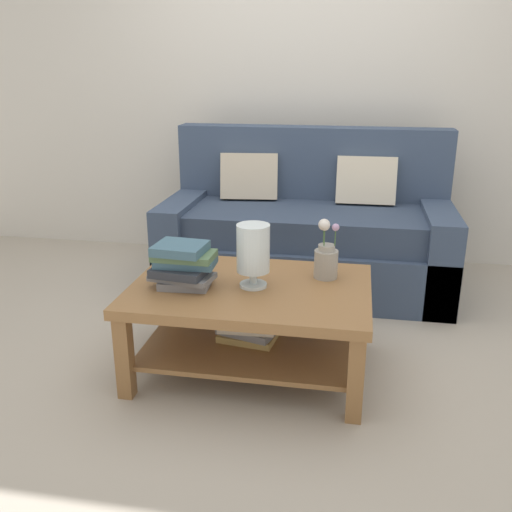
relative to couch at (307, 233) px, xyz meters
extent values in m
plane|color=#ADA393|center=(-0.13, -0.95, -0.36)|extent=(10.00, 10.00, 0.00)
cube|color=beige|center=(-0.13, 0.70, 0.99)|extent=(6.40, 0.12, 2.70)
cube|color=#384760|center=(0.00, -0.07, -0.18)|extent=(1.92, 0.90, 0.36)
cube|color=#324057|center=(0.00, -0.10, 0.10)|extent=(1.68, 0.74, 0.20)
cube|color=#384760|center=(0.00, 0.28, 0.35)|extent=(1.92, 0.20, 0.70)
cube|color=#384760|center=(-0.86, -0.07, -0.06)|extent=(0.20, 0.90, 0.60)
cube|color=#384760|center=(0.86, -0.07, -0.06)|extent=(0.20, 0.90, 0.60)
cube|color=beige|center=(-0.43, 0.14, 0.36)|extent=(0.42, 0.23, 0.34)
cube|color=beige|center=(0.38, 0.14, 0.36)|extent=(0.40, 0.19, 0.34)
cube|color=olive|center=(-0.16, -1.24, 0.07)|extent=(1.15, 0.80, 0.05)
cube|color=olive|center=(-0.68, -1.59, -0.16)|extent=(0.07, 0.07, 0.41)
cube|color=olive|center=(0.36, -1.59, -0.16)|extent=(0.07, 0.07, 0.41)
cube|color=olive|center=(-0.68, -0.89, -0.16)|extent=(0.07, 0.07, 0.41)
cube|color=olive|center=(0.36, -0.89, -0.16)|extent=(0.07, 0.07, 0.41)
cube|color=olive|center=(-0.16, -1.24, -0.22)|extent=(1.03, 0.68, 0.02)
cube|color=tan|center=(-0.18, -1.21, -0.19)|extent=(0.31, 0.24, 0.03)
cube|color=slate|center=(-0.18, -1.20, -0.16)|extent=(0.32, 0.27, 0.04)
cube|color=beige|center=(-0.18, -1.22, -0.12)|extent=(0.29, 0.21, 0.03)
cube|color=slate|center=(-0.47, -1.30, 0.11)|extent=(0.25, 0.20, 0.04)
cube|color=slate|center=(-0.48, -1.31, 0.14)|extent=(0.32, 0.21, 0.03)
cube|color=#2D333D|center=(-0.49, -1.32, 0.18)|extent=(0.27, 0.22, 0.04)
cube|color=#3D6075|center=(-0.46, -1.29, 0.21)|extent=(0.29, 0.17, 0.04)
cube|color=#51704C|center=(-0.47, -1.30, 0.25)|extent=(0.29, 0.18, 0.03)
cube|color=#3D6075|center=(-0.48, -1.30, 0.28)|extent=(0.25, 0.22, 0.04)
cylinder|color=silver|center=(-0.14, -1.25, 0.10)|extent=(0.13, 0.13, 0.02)
cylinder|color=silver|center=(-0.14, -1.25, 0.14)|extent=(0.04, 0.04, 0.06)
cylinder|color=silver|center=(-0.14, -1.25, 0.29)|extent=(0.16, 0.16, 0.23)
sphere|color=#3D6075|center=(-0.17, -1.25, 0.23)|extent=(0.05, 0.05, 0.05)
sphere|color=slate|center=(-0.12, -1.24, 0.23)|extent=(0.05, 0.05, 0.05)
cylinder|color=#9E998E|center=(0.19, -1.07, 0.16)|extent=(0.12, 0.12, 0.14)
cylinder|color=#9E998E|center=(0.19, -1.07, 0.25)|extent=(0.08, 0.08, 0.03)
cylinder|color=#426638|center=(0.23, -1.07, 0.31)|extent=(0.01, 0.01, 0.08)
sphere|color=#B28CB7|center=(0.23, -1.07, 0.36)|extent=(0.04, 0.04, 0.04)
cylinder|color=#426638|center=(0.17, -1.03, 0.30)|extent=(0.01, 0.01, 0.08)
sphere|color=silver|center=(0.17, -1.03, 0.36)|extent=(0.06, 0.06, 0.06)
cylinder|color=#426638|center=(0.18, -1.08, 0.31)|extent=(0.01, 0.01, 0.09)
sphere|color=silver|center=(0.18, -1.08, 0.37)|extent=(0.05, 0.05, 0.05)
camera|label=1|loc=(0.32, -3.71, 1.11)|focal=39.14mm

